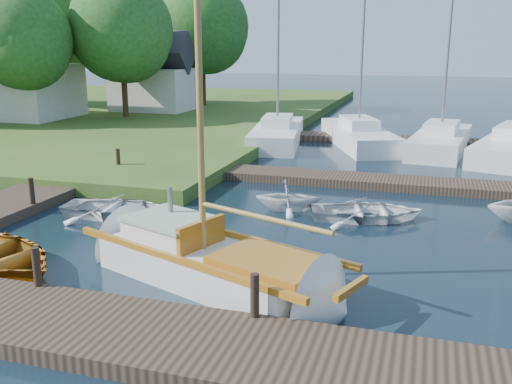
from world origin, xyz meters
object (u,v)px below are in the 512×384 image
(tender_a, at_px, (117,205))
(marina_boat_0, at_px, (277,132))
(tree_7, at_px, (202,25))
(tree_4, at_px, (49,23))
(tree_2, at_px, (22,38))
(tender_b, at_px, (288,194))
(house_c, at_px, (154,79))
(mooring_post_1, at_px, (37,267))
(marina_boat_1, at_px, (358,134))
(house_a, at_px, (20,77))
(mooring_post_2, at_px, (255,295))
(tender_c, at_px, (366,208))
(marina_boat_2, at_px, (441,139))
(tree_3, at_px, (121,29))
(sailboat, at_px, (216,267))
(mooring_post_5, at_px, (118,159))
(mooring_post_4, at_px, (32,191))

(tender_a, distance_m, marina_boat_0, 13.70)
(marina_boat_0, bearing_deg, tree_7, 27.09)
(tree_4, bearing_deg, marina_boat_0, -22.85)
(tree_2, distance_m, tree_7, 13.45)
(tree_7, bearing_deg, tender_b, -62.46)
(house_c, distance_m, tree_2, 9.29)
(mooring_post_1, relative_size, tree_4, 0.08)
(marina_boat_1, distance_m, house_a, 21.05)
(mooring_post_2, xyz_separation_m, house_a, (-21.50, 21.00, 2.26))
(marina_boat_1, bearing_deg, tree_4, 50.06)
(mooring_post_1, xyz_separation_m, tender_c, (5.64, 7.33, -0.37))
(marina_boat_2, height_order, tree_3, marina_boat_2)
(marina_boat_1, bearing_deg, house_c, 41.71)
(sailboat, bearing_deg, mooring_post_5, 152.13)
(tender_c, distance_m, marina_boat_2, 12.05)
(mooring_post_4, bearing_deg, tree_2, 128.05)
(tender_c, xyz_separation_m, marina_boat_1, (-1.77, 12.34, 0.24))
(tree_3, distance_m, tree_4, 8.96)
(tender_c, bearing_deg, tree_2, 46.16)
(mooring_post_4, relative_size, marina_boat_0, 0.07)
(tender_a, distance_m, marina_boat_1, 15.16)
(marina_boat_1, height_order, tree_7, marina_boat_1)
(tender_c, xyz_separation_m, marina_boat_0, (-5.80, 11.78, 0.24))
(tender_c, relative_size, tree_3, 0.37)
(marina_boat_1, bearing_deg, sailboat, 155.38)
(mooring_post_4, relative_size, tree_2, 0.10)
(tree_2, bearing_deg, marina_boat_1, 1.89)
(marina_boat_2, xyz_separation_m, tree_4, (-26.78, 7.86, 5.80))
(tender_b, xyz_separation_m, tender_c, (2.39, -0.22, -0.19))
(marina_boat_0, relative_size, tree_7, 1.15)
(mooring_post_1, bearing_deg, mooring_post_5, 111.80)
(tree_2, xyz_separation_m, tree_3, (4.00, 4.00, 0.56))
(tender_c, bearing_deg, tree_4, 37.08)
(marina_boat_0, height_order, tree_7, marina_boat_0)
(mooring_post_2, distance_m, sailboat, 2.37)
(mooring_post_4, bearing_deg, marina_boat_1, 61.79)
(mooring_post_5, relative_size, tender_c, 0.25)
(tender_c, height_order, house_a, house_a)
(tender_a, bearing_deg, mooring_post_4, 94.08)
(mooring_post_5, relative_size, marina_boat_0, 0.07)
(mooring_post_2, distance_m, tree_7, 34.30)
(mooring_post_4, distance_m, tender_b, 7.69)
(mooring_post_4, bearing_deg, mooring_post_5, 90.00)
(marina_boat_1, relative_size, tree_4, 1.18)
(house_c, distance_m, tree_7, 5.79)
(mooring_post_2, xyz_separation_m, marina_boat_1, (-0.63, 19.67, -0.12))
(tree_7, bearing_deg, tree_4, -158.20)
(tree_3, bearing_deg, tree_2, -135.00)
(mooring_post_2, relative_size, tree_2, 0.10)
(tree_3, bearing_deg, marina_boat_1, -12.80)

